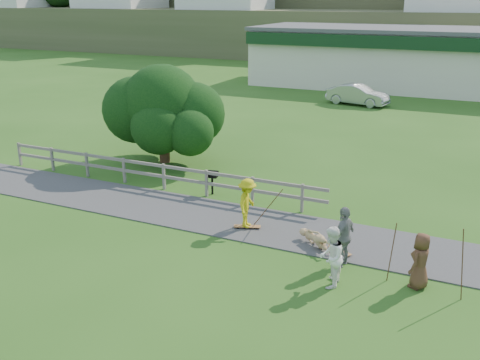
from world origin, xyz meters
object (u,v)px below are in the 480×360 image
(tree, at_px, (163,120))
(skater_fallen, at_px, (316,239))
(spectator_c, at_px, (420,261))
(car_silver, at_px, (358,95))
(spectator_b, at_px, (344,236))
(spectator_a, at_px, (331,257))
(bbq, at_px, (212,183))
(skater_rider, at_px, (247,206))

(tree, bearing_deg, skater_fallen, -32.27)
(skater_fallen, relative_size, spectator_c, 0.95)
(skater_fallen, height_order, car_silver, car_silver)
(skater_fallen, height_order, tree, tree)
(spectator_b, bearing_deg, spectator_c, 92.52)
(spectator_a, xyz_separation_m, bbq, (-6.31, 5.10, -0.39))
(skater_fallen, bearing_deg, spectator_c, -74.41)
(tree, bearing_deg, bbq, -35.99)
(spectator_b, relative_size, tree, 0.31)
(tree, bearing_deg, spectator_c, -29.46)
(car_silver, bearing_deg, skater_rider, -165.57)
(car_silver, height_order, tree, tree)
(spectator_c, bearing_deg, bbq, -95.25)
(car_silver, bearing_deg, bbq, -172.26)
(spectator_a, relative_size, spectator_b, 0.94)
(skater_rider, height_order, spectator_a, spectator_a)
(spectator_b, height_order, bbq, spectator_b)
(skater_rider, relative_size, tree, 0.28)
(tree, height_order, bbq, tree)
(skater_rider, distance_m, spectator_a, 4.43)
(skater_rider, distance_m, tree, 8.92)
(spectator_b, bearing_deg, car_silver, -155.21)
(skater_rider, xyz_separation_m, bbq, (-2.68, 2.56, -0.37))
(skater_fallen, distance_m, tree, 11.30)
(spectator_b, relative_size, spectator_c, 1.16)
(skater_fallen, xyz_separation_m, spectator_c, (3.27, -1.22, 0.52))
(skater_rider, bearing_deg, skater_fallen, -105.44)
(spectator_a, xyz_separation_m, spectator_c, (2.23, 0.95, -0.07))
(skater_rider, bearing_deg, spectator_a, -132.35)
(spectator_a, relative_size, tree, 0.29)
(skater_rider, distance_m, skater_fallen, 2.67)
(spectator_c, bearing_deg, skater_rider, -84.54)
(spectator_a, height_order, spectator_b, spectator_b)
(skater_rider, height_order, spectator_b, spectator_b)
(skater_fallen, bearing_deg, spectator_b, -91.76)
(skater_rider, bearing_deg, bbq, 39.08)
(spectator_a, bearing_deg, spectator_c, 109.23)
(skater_rider, bearing_deg, spectator_c, -112.49)
(spectator_a, height_order, car_silver, spectator_a)
(skater_rider, relative_size, spectator_c, 1.07)
(spectator_c, relative_size, bbq, 1.65)
(skater_rider, height_order, car_silver, skater_rider)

